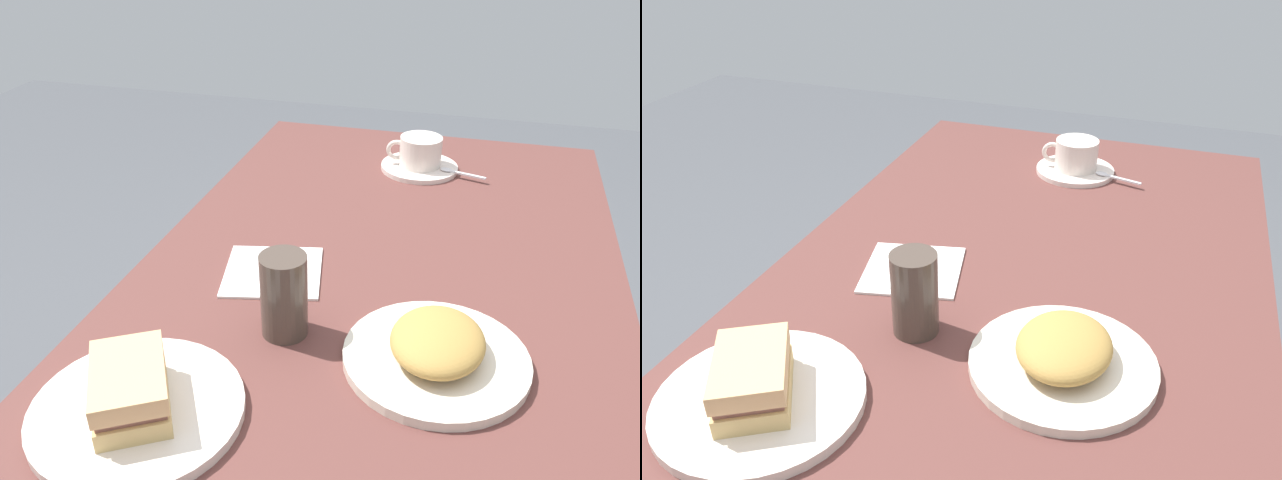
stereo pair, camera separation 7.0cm
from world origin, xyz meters
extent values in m
cube|color=brown|center=(0.00, 0.00, 0.70)|extent=(1.34, 0.76, 0.03)
cylinder|color=brown|center=(-0.59, -0.30, 0.34)|extent=(0.08, 0.08, 0.68)
cylinder|color=brown|center=(-0.59, 0.30, 0.34)|extent=(0.08, 0.08, 0.68)
cylinder|color=silver|center=(0.35, -0.21, 0.72)|extent=(0.25, 0.25, 0.01)
cube|color=tan|center=(0.36, -0.21, 0.74)|extent=(0.15, 0.13, 0.02)
cube|color=#8C594B|center=(0.36, -0.21, 0.76)|extent=(0.14, 0.12, 0.01)
cube|color=tan|center=(0.36, -0.21, 0.77)|extent=(0.15, 0.13, 0.02)
cylinder|color=silver|center=(-0.45, 0.01, 0.72)|extent=(0.16, 0.16, 0.01)
cylinder|color=silver|center=(-0.45, 0.01, 0.76)|extent=(0.09, 0.09, 0.06)
cylinder|color=#A07044|center=(-0.45, 0.01, 0.78)|extent=(0.08, 0.08, 0.01)
torus|color=silver|center=(-0.45, -0.04, 0.76)|extent=(0.01, 0.04, 0.04)
cube|color=silver|center=(-0.42, 0.11, 0.73)|extent=(0.03, 0.08, 0.00)
ellipsoid|color=silver|center=(-0.43, 0.07, 0.73)|extent=(0.02, 0.03, 0.01)
cylinder|color=beige|center=(0.17, 0.11, 0.72)|extent=(0.24, 0.24, 0.01)
ellipsoid|color=#AB813E|center=(0.17, 0.11, 0.75)|extent=(0.14, 0.12, 0.04)
cube|color=white|center=(0.02, -0.16, 0.72)|extent=(0.18, 0.18, 0.00)
cylinder|color=#483C33|center=(0.16, -0.09, 0.77)|extent=(0.06, 0.06, 0.12)
camera|label=1|loc=(0.84, 0.14, 1.26)|focal=36.38mm
camera|label=2|loc=(0.81, 0.21, 1.26)|focal=36.38mm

